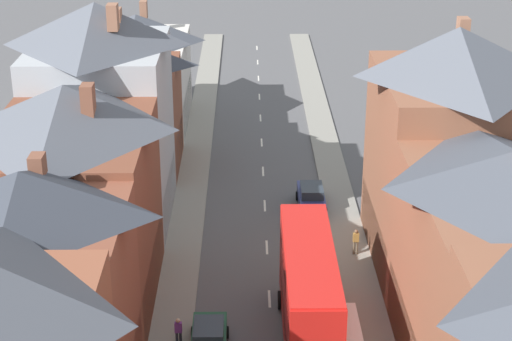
# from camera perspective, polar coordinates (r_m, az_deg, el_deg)

# --- Properties ---
(pavement_left) EXTENTS (2.20, 104.00, 0.14)m
(pavement_left) POSITION_cam_1_polar(r_m,az_deg,el_deg) (54.35, -4.72, -4.10)
(pavement_left) COLOR gray
(pavement_left) RESTS_ON ground
(pavement_right) EXTENTS (2.20, 104.00, 0.14)m
(pavement_right) POSITION_cam_1_polar(r_m,az_deg,el_deg) (54.58, 6.05, -4.04)
(pavement_right) COLOR gray
(pavement_right) RESTS_ON ground
(centre_line_dashes) EXTENTS (0.14, 97.80, 0.01)m
(centre_line_dashes) POSITION_cam_1_polar(r_m,az_deg,el_deg) (52.48, 0.73, -5.14)
(centre_line_dashes) COLOR silver
(centre_line_dashes) RESTS_ON ground
(terrace_row_left) EXTENTS (8.00, 76.22, 14.77)m
(terrace_row_left) POSITION_cam_1_polar(r_m,az_deg,el_deg) (40.08, -13.60, -5.18)
(terrace_row_left) COLOR brown
(terrace_row_left) RESTS_ON ground
(double_decker_bus_lead) EXTENTS (2.74, 10.80, 5.30)m
(double_decker_bus_lead) POSITION_cam_1_polar(r_m,az_deg,el_deg) (42.24, 3.53, -8.27)
(double_decker_bus_lead) COLOR red
(double_decker_bus_lead) RESTS_ON ground
(car_near_silver) EXTENTS (1.90, 4.28, 1.71)m
(car_near_silver) POSITION_cam_1_polar(r_m,az_deg,el_deg) (57.20, 3.71, -1.77)
(car_near_silver) COLOR navy
(car_near_silver) RESTS_ON ground
(car_parked_right_a) EXTENTS (1.90, 3.97, 1.65)m
(car_parked_right_a) POSITION_cam_1_polar(r_m,az_deg,el_deg) (42.65, -3.16, -11.09)
(car_parked_right_a) COLOR #144728
(car_parked_right_a) RESTS_ON ground
(pedestrian_far_left) EXTENTS (0.36, 0.22, 1.61)m
(pedestrian_far_left) POSITION_cam_1_polar(r_m,az_deg,el_deg) (42.89, -5.20, -10.61)
(pedestrian_far_left) COLOR #23232D
(pedestrian_far_left) RESTS_ON pavement_left
(pedestrian_far_right) EXTENTS (0.36, 0.22, 1.61)m
(pedestrian_far_right) POSITION_cam_1_polar(r_m,az_deg,el_deg) (51.38, 6.67, -4.66)
(pedestrian_far_right) COLOR brown
(pedestrian_far_right) RESTS_ON pavement_right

